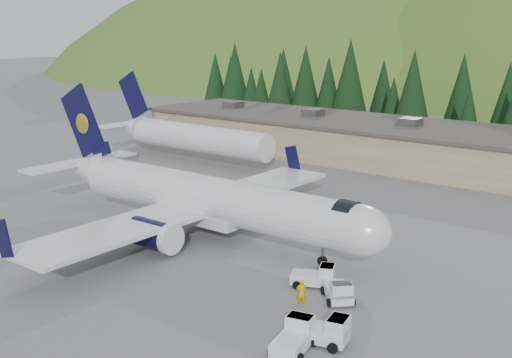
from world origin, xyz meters
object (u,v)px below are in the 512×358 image
object	(u,v)px
baggage_tug_b	(339,292)
terminal_building	(375,140)
ramp_worker	(301,293)
baggage_tug_d	(325,331)
second_airliner	(185,135)
baggage_tug_a	(317,276)
airliner	(202,198)
baggage_tug_c	(295,337)

from	to	relation	value
baggage_tug_b	terminal_building	xyz separation A→B (m)	(-20.40, 42.65, 1.92)
terminal_building	baggage_tug_b	bearing A→B (deg)	-64.44
terminal_building	ramp_worker	size ratio (longest dim) A/B	38.72
baggage_tug_d	second_airliner	bearing A→B (deg)	129.84
second_airliner	baggage_tug_a	size ratio (longest dim) A/B	8.27
baggage_tug_b	terminal_building	world-z (taller)	terminal_building
airliner	ramp_worker	bearing A→B (deg)	-24.99
airliner	ramp_worker	xyz separation A→B (m)	(14.94, -6.75, -2.33)
airliner	terminal_building	bearing A→B (deg)	95.23
second_airliner	baggage_tug_d	world-z (taller)	second_airliner
terminal_building	baggage_tug_d	bearing A→B (deg)	-64.67
second_airliner	terminal_building	world-z (taller)	second_airliner
airliner	ramp_worker	distance (m)	16.56
baggage_tug_a	ramp_worker	bearing A→B (deg)	-97.89
baggage_tug_a	baggage_tug_d	bearing A→B (deg)	-78.56
baggage_tug_b	baggage_tug_d	distance (m)	5.88
second_airliner	baggage_tug_d	distance (m)	53.42
baggage_tug_c	baggage_tug_d	size ratio (longest dim) A/B	0.98
second_airliner	baggage_tug_c	size ratio (longest dim) A/B	7.99
baggage_tug_b	ramp_worker	xyz separation A→B (m)	(-1.52, -2.11, 0.21)
baggage_tug_a	baggage_tug_b	distance (m)	2.86
terminal_building	baggage_tug_d	world-z (taller)	terminal_building
airliner	baggage_tug_c	distance (m)	21.47
second_airliner	baggage_tug_d	size ratio (longest dim) A/B	7.81
baggage_tug_a	ramp_worker	size ratio (longest dim) A/B	1.81
airliner	terminal_building	distance (m)	38.22
baggage_tug_a	baggage_tug_b	xyz separation A→B (m)	(2.56, -1.27, -0.01)
ramp_worker	baggage_tug_b	bearing A→B (deg)	-154.14
baggage_tug_d	ramp_worker	distance (m)	5.08
baggage_tug_d	ramp_worker	bearing A→B (deg)	126.42
baggage_tug_c	airliner	bearing A→B (deg)	44.06
terminal_building	baggage_tug_d	xyz separation A→B (m)	(22.75, -48.05, -1.85)
baggage_tug_b	baggage_tug_a	bearing A→B (deg)	-160.87
baggage_tug_a	baggage_tug_d	xyz separation A→B (m)	(4.91, -6.67, 0.06)
baggage_tug_b	terminal_building	bearing A→B (deg)	161.17
baggage_tug_a	terminal_building	bearing A→B (deg)	88.43
baggage_tug_c	baggage_tug_b	bearing A→B (deg)	-1.54
baggage_tug_b	terminal_building	size ratio (longest dim) A/B	0.04
airliner	baggage_tug_b	size ratio (longest dim) A/B	11.67
airliner	baggage_tug_c	bearing A→B (deg)	-33.76
terminal_building	baggage_tug_a	bearing A→B (deg)	-66.68
baggage_tug_c	baggage_tug_d	xyz separation A→B (m)	(0.95, 1.60, 0.02)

